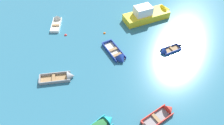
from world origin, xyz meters
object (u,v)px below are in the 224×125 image
(motor_launch_yellow_near_camera, at_px, (150,14))
(rowboat_red_outer_left, at_px, (164,113))
(rowboat_deep_blue_far_left, at_px, (118,56))
(mooring_buoy_near_foreground, at_px, (104,33))
(rowboat_grey_back_row_right, at_px, (64,77))
(mooring_buoy_midfield, at_px, (66,35))
(rowboat_deep_blue_near_right, at_px, (166,51))
(rowboat_white_foreground_center, at_px, (57,21))

(motor_launch_yellow_near_camera, distance_m, rowboat_red_outer_left, 15.16)
(rowboat_deep_blue_far_left, relative_size, mooring_buoy_near_foreground, 11.70)
(rowboat_deep_blue_far_left, relative_size, rowboat_red_outer_left, 1.17)
(rowboat_grey_back_row_right, relative_size, mooring_buoy_midfield, 10.70)
(motor_launch_yellow_near_camera, height_order, mooring_buoy_near_foreground, motor_launch_yellow_near_camera)
(rowboat_red_outer_left, relative_size, rowboat_deep_blue_near_right, 1.20)
(rowboat_grey_back_row_right, distance_m, mooring_buoy_near_foreground, 8.52)
(mooring_buoy_midfield, bearing_deg, rowboat_grey_back_row_right, -69.66)
(rowboat_grey_back_row_right, relative_size, rowboat_white_foreground_center, 1.05)
(mooring_buoy_midfield, relative_size, mooring_buoy_near_foreground, 1.10)
(rowboat_deep_blue_far_left, distance_m, rowboat_deep_blue_near_right, 5.85)
(rowboat_red_outer_left, bearing_deg, rowboat_grey_back_row_right, 169.62)
(rowboat_deep_blue_near_right, distance_m, mooring_buoy_midfield, 12.88)
(rowboat_deep_blue_near_right, xyz_separation_m, mooring_buoy_midfield, (-12.88, 0.24, -0.14))
(rowboat_deep_blue_near_right, bearing_deg, mooring_buoy_near_foreground, 167.90)
(motor_launch_yellow_near_camera, height_order, rowboat_deep_blue_near_right, motor_launch_yellow_near_camera)
(rowboat_deep_blue_far_left, distance_m, rowboat_grey_back_row_right, 6.56)
(rowboat_deep_blue_far_left, xyz_separation_m, mooring_buoy_near_foreground, (-2.65, 3.92, -0.18))
(motor_launch_yellow_near_camera, distance_m, mooring_buoy_midfield, 11.92)
(rowboat_deep_blue_far_left, bearing_deg, rowboat_red_outer_left, -47.86)
(rowboat_grey_back_row_right, distance_m, mooring_buoy_midfield, 7.16)
(motor_launch_yellow_near_camera, relative_size, rowboat_deep_blue_near_right, 2.55)
(motor_launch_yellow_near_camera, bearing_deg, rowboat_grey_back_row_right, -120.69)
(motor_launch_yellow_near_camera, bearing_deg, rowboat_deep_blue_near_right, -67.10)
(rowboat_deep_blue_near_right, relative_size, mooring_buoy_midfield, 7.63)
(rowboat_grey_back_row_right, height_order, rowboat_white_foreground_center, rowboat_grey_back_row_right)
(rowboat_white_foreground_center, relative_size, mooring_buoy_midfield, 10.22)
(rowboat_white_foreground_center, bearing_deg, rowboat_deep_blue_near_right, -10.46)
(rowboat_red_outer_left, bearing_deg, rowboat_white_foreground_center, 143.80)
(rowboat_red_outer_left, distance_m, mooring_buoy_near_foreground, 13.10)
(rowboat_grey_back_row_right, distance_m, rowboat_red_outer_left, 10.78)
(rowboat_red_outer_left, bearing_deg, rowboat_deep_blue_near_right, 91.44)
(rowboat_white_foreground_center, distance_m, mooring_buoy_near_foreground, 7.09)
(mooring_buoy_near_foreground, bearing_deg, rowboat_red_outer_left, -50.75)
(rowboat_deep_blue_far_left, height_order, motor_launch_yellow_near_camera, motor_launch_yellow_near_camera)
(rowboat_white_foreground_center, bearing_deg, rowboat_red_outer_left, -36.20)
(mooring_buoy_midfield, bearing_deg, rowboat_deep_blue_near_right, -1.07)
(rowboat_red_outer_left, bearing_deg, motor_launch_yellow_near_camera, 101.17)
(rowboat_deep_blue_near_right, bearing_deg, rowboat_white_foreground_center, 169.54)
(motor_launch_yellow_near_camera, xyz_separation_m, rowboat_deep_blue_near_right, (2.72, -6.45, -0.56))
(mooring_buoy_midfield, bearing_deg, mooring_buoy_near_foreground, 17.23)
(motor_launch_yellow_near_camera, relative_size, rowboat_red_outer_left, 2.13)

